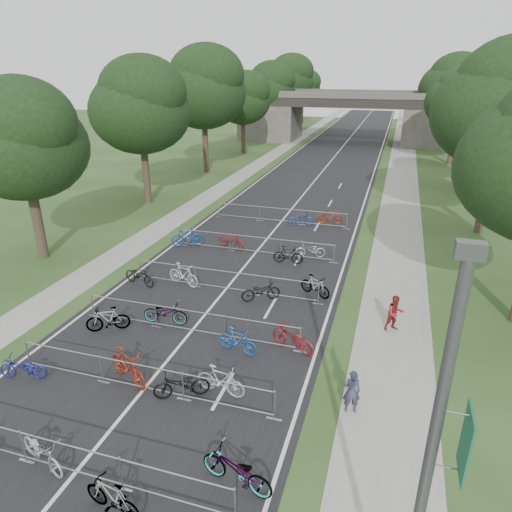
# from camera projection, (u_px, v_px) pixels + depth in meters

# --- Properties ---
(road) EXTENTS (11.00, 140.00, 0.01)m
(road) POSITION_uv_depth(u_px,v_px,m) (331.00, 161.00, 53.16)
(road) COLOR black
(road) RESTS_ON ground
(sidewalk_right) EXTENTS (3.00, 140.00, 0.01)m
(sidewalk_right) POSITION_uv_depth(u_px,v_px,m) (403.00, 165.00, 50.99)
(sidewalk_right) COLOR gray
(sidewalk_right) RESTS_ON ground
(sidewalk_left) EXTENTS (2.00, 140.00, 0.01)m
(sidewalk_left) POSITION_uv_depth(u_px,v_px,m) (269.00, 157.00, 55.20)
(sidewalk_left) COLOR gray
(sidewalk_left) RESTS_ON ground
(lane_markings) EXTENTS (0.12, 140.00, 0.00)m
(lane_markings) POSITION_uv_depth(u_px,v_px,m) (331.00, 161.00, 53.17)
(lane_markings) COLOR silver
(lane_markings) RESTS_ON ground
(overpass_bridge) EXTENTS (31.00, 8.00, 7.05)m
(overpass_bridge) POSITION_uv_depth(u_px,v_px,m) (348.00, 117.00, 65.05)
(overpass_bridge) COLOR #43413C
(overpass_bridge) RESTS_ON ground
(lamppost) EXTENTS (0.61, 0.65, 8.21)m
(lamppost) POSITION_uv_depth(u_px,v_px,m) (427.00, 484.00, 6.90)
(lamppost) COLOR #4C4C51
(lamppost) RESTS_ON ground
(tree_left_0) EXTENTS (6.72, 6.72, 10.25)m
(tree_left_0) POSITION_uv_depth(u_px,v_px,m) (23.00, 142.00, 23.71)
(tree_left_0) COLOR #33261C
(tree_left_0) RESTS_ON ground
(tree_left_1) EXTENTS (7.56, 7.56, 11.53)m
(tree_left_1) POSITION_uv_depth(u_px,v_px,m) (141.00, 108.00, 33.99)
(tree_left_1) COLOR #33261C
(tree_left_1) RESTS_ON ground
(tree_right_1) EXTENTS (8.18, 8.18, 12.47)m
(tree_right_1) POSITION_uv_depth(u_px,v_px,m) (505.00, 107.00, 27.09)
(tree_right_1) COLOR #33261C
(tree_right_1) RESTS_ON ground
(tree_left_2) EXTENTS (8.40, 8.40, 12.81)m
(tree_left_2) POSITION_uv_depth(u_px,v_px,m) (204.00, 89.00, 44.26)
(tree_left_2) COLOR #33261C
(tree_left_2) RESTS_ON ground
(tree_right_2) EXTENTS (6.16, 6.16, 9.39)m
(tree_right_2) POSITION_uv_depth(u_px,v_px,m) (473.00, 120.00, 38.43)
(tree_right_2) COLOR #33261C
(tree_right_2) RESTS_ON ground
(tree_left_3) EXTENTS (6.72, 6.72, 10.25)m
(tree_left_3) POSITION_uv_depth(u_px,v_px,m) (243.00, 99.00, 55.48)
(tree_left_3) COLOR #33261C
(tree_left_3) RESTS_ON ground
(tree_right_3) EXTENTS (7.17, 7.17, 10.93)m
(tree_right_3) POSITION_uv_depth(u_px,v_px,m) (461.00, 99.00, 48.64)
(tree_right_3) COLOR #33261C
(tree_right_3) RESTS_ON ground
(tree_left_4) EXTENTS (7.56, 7.56, 11.53)m
(tree_left_4) POSITION_uv_depth(u_px,v_px,m) (270.00, 88.00, 65.75)
(tree_left_4) COLOR #33261C
(tree_left_4) RESTS_ON ground
(tree_right_4) EXTENTS (8.18, 8.18, 12.47)m
(tree_right_4) POSITION_uv_depth(u_px,v_px,m) (453.00, 85.00, 58.85)
(tree_right_4) COLOR #33261C
(tree_right_4) RESTS_ON ground
(tree_left_5) EXTENTS (8.40, 8.40, 12.81)m
(tree_left_5) POSITION_uv_depth(u_px,v_px,m) (289.00, 80.00, 76.03)
(tree_left_5) COLOR #33261C
(tree_left_5) RESTS_ON ground
(tree_right_5) EXTENTS (6.16, 6.16, 9.39)m
(tree_right_5) POSITION_uv_depth(u_px,v_px,m) (444.00, 96.00, 70.19)
(tree_right_5) COLOR #33261C
(tree_right_5) RESTS_ON ground
(tree_left_6) EXTENTS (6.72, 6.72, 10.25)m
(tree_left_6) POSITION_uv_depth(u_px,v_px,m) (303.00, 87.00, 87.24)
(tree_left_6) COLOR #33261C
(tree_left_6) RESTS_ON ground
(tree_right_6) EXTENTS (7.17, 7.17, 10.93)m
(tree_right_6) POSITION_uv_depth(u_px,v_px,m) (440.00, 86.00, 80.41)
(tree_right_6) COLOR #33261C
(tree_right_6) RESTS_ON ground
(barrier_row_1) EXTENTS (9.70, 0.08, 1.10)m
(barrier_row_1) POSITION_uv_depth(u_px,v_px,m) (71.00, 460.00, 12.01)
(barrier_row_1) COLOR #9A9CA1
(barrier_row_1) RESTS_ON ground
(barrier_row_2) EXTENTS (9.70, 0.08, 1.10)m
(barrier_row_2) POSITION_uv_depth(u_px,v_px,m) (141.00, 378.00, 15.19)
(barrier_row_2) COLOR #9A9CA1
(barrier_row_2) RESTS_ON ground
(barrier_row_3) EXTENTS (9.70, 0.08, 1.10)m
(barrier_row_3) POSITION_uv_depth(u_px,v_px,m) (189.00, 321.00, 18.54)
(barrier_row_3) COLOR #9A9CA1
(barrier_row_3) RESTS_ON ground
(barrier_row_4) EXTENTS (9.70, 0.08, 1.10)m
(barrier_row_4) POSITION_uv_depth(u_px,v_px,m) (224.00, 281.00, 22.07)
(barrier_row_4) COLOR #9A9CA1
(barrier_row_4) RESTS_ON ground
(barrier_row_5) EXTENTS (9.70, 0.08, 1.10)m
(barrier_row_5) POSITION_uv_depth(u_px,v_px,m) (255.00, 245.00, 26.48)
(barrier_row_5) COLOR #9A9CA1
(barrier_row_5) RESTS_ON ground
(barrier_row_6) EXTENTS (9.70, 0.08, 1.10)m
(barrier_row_6) POSITION_uv_depth(u_px,v_px,m) (280.00, 215.00, 31.78)
(barrier_row_6) COLOR #9A9CA1
(barrier_row_6) RESTS_ON ground
(bike_5) EXTENTS (1.99, 1.24, 0.99)m
(bike_5) POSITION_uv_depth(u_px,v_px,m) (42.00, 452.00, 12.33)
(bike_5) COLOR #A09FA7
(bike_5) RESTS_ON ground
(bike_6) EXTENTS (1.73, 0.73, 1.01)m
(bike_6) POSITION_uv_depth(u_px,v_px,m) (112.00, 497.00, 11.01)
(bike_6) COLOR #9A9CA1
(bike_6) RESTS_ON ground
(bike_7) EXTENTS (2.19, 1.14, 1.09)m
(bike_7) POSITION_uv_depth(u_px,v_px,m) (236.00, 471.00, 11.68)
(bike_7) COLOR #9A9CA1
(bike_7) RESTS_ON ground
(bike_8) EXTENTS (1.77, 0.98, 0.88)m
(bike_8) POSITION_uv_depth(u_px,v_px,m) (23.00, 368.00, 15.85)
(bike_8) COLOR navy
(bike_8) RESTS_ON ground
(bike_9) EXTENTS (2.12, 1.47, 1.25)m
(bike_9) POSITION_uv_depth(u_px,v_px,m) (128.00, 366.00, 15.63)
(bike_9) COLOR maroon
(bike_9) RESTS_ON ground
(bike_10) EXTENTS (1.95, 1.45, 0.98)m
(bike_10) POSITION_uv_depth(u_px,v_px,m) (182.00, 385.00, 14.93)
(bike_10) COLOR black
(bike_10) RESTS_ON ground
(bike_11) EXTENTS (1.82, 0.68, 1.07)m
(bike_11) POSITION_uv_depth(u_px,v_px,m) (221.00, 381.00, 15.06)
(bike_11) COLOR #AFAEB6
(bike_11) RESTS_ON ground
(bike_12) EXTENTS (1.79, 1.31, 1.07)m
(bike_12) POSITION_uv_depth(u_px,v_px,m) (108.00, 319.00, 18.73)
(bike_12) COLOR #9A9CA1
(bike_12) RESTS_ON ground
(bike_13) EXTENTS (2.00, 0.90, 1.02)m
(bike_13) POSITION_uv_depth(u_px,v_px,m) (165.00, 313.00, 19.26)
(bike_13) COLOR #9A9CA1
(bike_13) RESTS_ON ground
(bike_14) EXTENTS (1.78, 0.86, 1.03)m
(bike_14) POSITION_uv_depth(u_px,v_px,m) (238.00, 341.00, 17.29)
(bike_14) COLOR #1C4F9B
(bike_14) RESTS_ON ground
(bike_15) EXTENTS (1.98, 1.28, 0.98)m
(bike_15) POSITION_uv_depth(u_px,v_px,m) (293.00, 339.00, 17.45)
(bike_15) COLOR maroon
(bike_15) RESTS_ON ground
(bike_16) EXTENTS (1.99, 1.11, 0.99)m
(bike_16) POSITION_uv_depth(u_px,v_px,m) (140.00, 276.00, 22.74)
(bike_16) COLOR black
(bike_16) RESTS_ON ground
(bike_17) EXTENTS (1.98, 1.09, 1.14)m
(bike_17) POSITION_uv_depth(u_px,v_px,m) (183.00, 275.00, 22.65)
(bike_17) COLOR #B3B4BC
(bike_17) RESTS_ON ground
(bike_18) EXTENTS (1.93, 1.52, 0.98)m
(bike_18) POSITION_uv_depth(u_px,v_px,m) (261.00, 291.00, 21.19)
(bike_18) COLOR black
(bike_18) RESTS_ON ground
(bike_19) EXTENTS (1.72, 1.20, 1.01)m
(bike_19) POSITION_uv_depth(u_px,v_px,m) (315.00, 286.00, 21.64)
(bike_19) COLOR #9A9CA1
(bike_19) RESTS_ON ground
(bike_20) EXTENTS (2.01, 1.41, 1.18)m
(bike_20) POSITION_uv_depth(u_px,v_px,m) (187.00, 237.00, 27.64)
(bike_20) COLOR #19478E
(bike_20) RESTS_ON ground
(bike_21) EXTENTS (1.94, 1.16, 0.96)m
(bike_21) POSITION_uv_depth(u_px,v_px,m) (231.00, 241.00, 27.34)
(bike_21) COLOR maroon
(bike_21) RESTS_ON ground
(bike_22) EXTENTS (1.70, 0.53, 1.01)m
(bike_22) POSITION_uv_depth(u_px,v_px,m) (288.00, 255.00, 25.20)
(bike_22) COLOR black
(bike_22) RESTS_ON ground
(bike_23) EXTENTS (1.83, 1.03, 0.91)m
(bike_23) POSITION_uv_depth(u_px,v_px,m) (310.00, 250.00, 26.01)
(bike_23) COLOR #97969D
(bike_23) RESTS_ON ground
(bike_26) EXTENTS (1.85, 1.10, 0.92)m
(bike_26) POSITION_uv_depth(u_px,v_px,m) (301.00, 219.00, 31.33)
(bike_26) COLOR navy
(bike_26) RESTS_ON ground
(bike_27) EXTENTS (1.79, 0.85, 1.04)m
(bike_27) POSITION_uv_depth(u_px,v_px,m) (330.00, 217.00, 31.56)
(bike_27) COLOR maroon
(bike_27) RESTS_ON ground
(pedestrian_a) EXTENTS (0.63, 0.49, 1.52)m
(pedestrian_a) POSITION_uv_depth(u_px,v_px,m) (352.00, 392.00, 14.22)
(pedestrian_a) COLOR #33334C
(pedestrian_a) RESTS_ON ground
(pedestrian_b) EXTENTS (0.95, 0.88, 1.56)m
(pedestrian_b) POSITION_uv_depth(u_px,v_px,m) (395.00, 314.00, 18.67)
(pedestrian_b) COLOR maroon
(pedestrian_b) RESTS_ON ground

